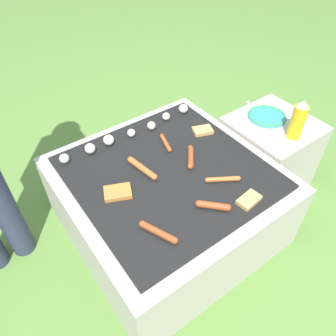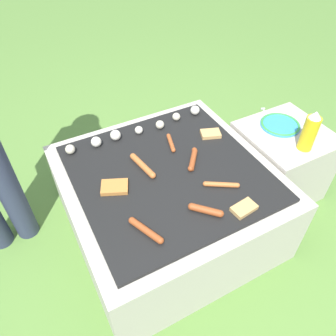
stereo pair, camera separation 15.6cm
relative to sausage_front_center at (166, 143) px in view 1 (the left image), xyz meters
name	(u,v)px [view 1 (the left image)]	position (x,y,z in m)	size (l,w,h in m)	color
ground_plane	(168,226)	(-0.11, -0.17, -0.45)	(14.00, 14.00, 0.00)	#567F38
grill	(168,201)	(-0.11, -0.17, -0.23)	(0.98, 0.98, 0.44)	#B2AA9E
side_ledge	(268,152)	(0.62, -0.21, -0.23)	(0.45, 0.46, 0.44)	#B2AA9E
sausage_front_left	(142,168)	(-0.21, -0.09, 0.00)	(0.06, 0.20, 0.03)	#B7602D
sausage_back_center	(190,157)	(0.03, -0.17, 0.00)	(0.12, 0.14, 0.03)	#93421E
sausage_back_right	(158,232)	(-0.35, -0.44, 0.00)	(0.09, 0.17, 0.03)	#93421E
sausage_front_right	(213,206)	(-0.09, -0.47, 0.00)	(0.12, 0.12, 0.03)	#93421E
sausage_mid_left	(223,179)	(0.06, -0.37, 0.00)	(0.15, 0.10, 0.02)	#B7602D
sausage_front_center	(166,143)	(0.00, 0.00, 0.00)	(0.06, 0.14, 0.02)	#A34C23
bread_slice_left	(249,200)	(0.07, -0.53, 0.00)	(0.12, 0.08, 0.02)	tan
bread_slice_right	(118,192)	(-0.38, -0.16, 0.00)	(0.15, 0.13, 0.02)	#B27033
bread_slice_center	(203,130)	(0.23, -0.03, 0.00)	(0.12, 0.10, 0.02)	tan
mushroom_row	(128,133)	(-0.12, 0.17, 0.01)	(0.79, 0.08, 0.06)	beige
plate_colorful	(267,116)	(0.62, -0.15, 0.00)	(0.22, 0.22, 0.02)	#338CCC
condiment_bottle	(298,120)	(0.60, -0.35, 0.09)	(0.07, 0.07, 0.22)	gold
fork_utensil	(253,109)	(0.61, -0.04, -0.01)	(0.09, 0.18, 0.01)	silver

